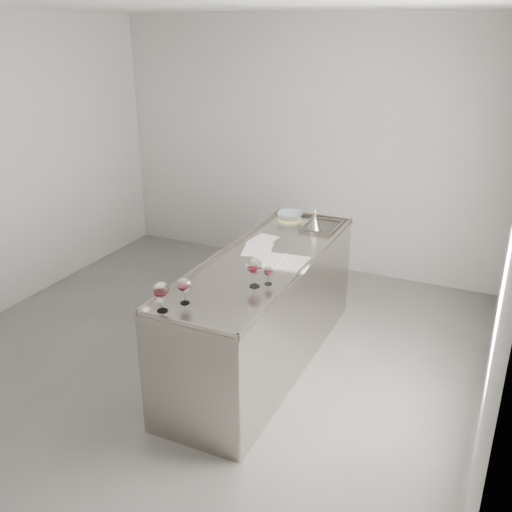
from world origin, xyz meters
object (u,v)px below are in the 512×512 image
at_px(counter, 263,311).
at_px(notebook, 280,262).
at_px(wine_glass_left, 161,291).
at_px(wine_glass_right, 255,267).
at_px(wine_glass_middle, 184,285).
at_px(wine_funnel, 314,224).
at_px(wine_glass_small, 268,272).
at_px(ceramic_bowl, 290,216).

distance_m(counter, notebook, 0.50).
relative_size(wine_glass_left, wine_glass_right, 0.97).
xyz_separation_m(wine_glass_middle, wine_funnel, (0.31, 1.72, -0.06)).
xyz_separation_m(wine_glass_small, ceramic_bowl, (-0.39, 1.40, -0.05)).
bearing_deg(wine_funnel, wine_glass_left, -101.60).
relative_size(counter, notebook, 4.93).
bearing_deg(ceramic_bowl, wine_funnel, -31.70).
relative_size(wine_glass_left, wine_glass_small, 1.53).
bearing_deg(wine_glass_middle, ceramic_bowl, 90.06).
height_order(counter, ceramic_bowl, ceramic_bowl).
height_order(wine_glass_left, notebook, wine_glass_left).
height_order(wine_glass_left, ceramic_bowl, wine_glass_left).
height_order(wine_glass_middle, ceramic_bowl, wine_glass_middle).
bearing_deg(wine_glass_left, ceramic_bowl, 88.01).
relative_size(notebook, ceramic_bowl, 2.02).
xyz_separation_m(wine_glass_right, ceramic_bowl, (-0.31, 1.47, -0.10)).
distance_m(wine_glass_small, ceramic_bowl, 1.45).
bearing_deg(wine_glass_small, notebook, 100.44).
height_order(wine_glass_right, ceramic_bowl, wine_glass_right).
distance_m(wine_glass_middle, wine_funnel, 1.74).
relative_size(counter, wine_glass_small, 17.94).
bearing_deg(ceramic_bowl, wine_glass_left, -91.99).
relative_size(wine_glass_left, notebook, 0.42).
relative_size(wine_glass_right, wine_funnel, 0.94).
height_order(wine_glass_left, wine_glass_middle, wine_glass_left).
bearing_deg(wine_glass_left, counter, 77.47).
distance_m(ceramic_bowl, wine_funnel, 0.37).
bearing_deg(wine_glass_left, wine_glass_small, 55.48).
distance_m(wine_glass_middle, wine_glass_small, 0.64).
xyz_separation_m(ceramic_bowl, wine_funnel, (0.31, -0.19, 0.02)).
bearing_deg(ceramic_bowl, wine_glass_right, -77.93).
bearing_deg(ceramic_bowl, wine_glass_middle, -89.94).
bearing_deg(wine_glass_right, counter, 106.73).
height_order(notebook, wine_funnel, wine_funnel).
bearing_deg(notebook, wine_funnel, 84.17).
relative_size(wine_glass_left, wine_glass_middle, 1.11).
bearing_deg(wine_glass_right, wine_glass_middle, -125.66).
bearing_deg(counter, wine_glass_right, -73.27).
relative_size(wine_glass_middle, ceramic_bowl, 0.77).
bearing_deg(wine_glass_right, ceramic_bowl, 102.07).
distance_m(wine_glass_left, wine_glass_small, 0.82).
distance_m(wine_glass_left, wine_glass_right, 0.71).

